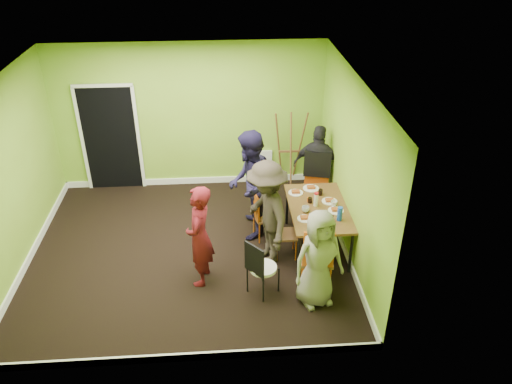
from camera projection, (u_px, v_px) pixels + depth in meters
ground at (190, 251)px, 8.05m from camera, size 5.00×5.00×0.00m
room_walls at (184, 197)px, 7.58m from camera, size 5.04×4.54×2.82m
dining_table at (318, 210)px, 7.81m from camera, size 0.90×1.50×0.75m
chair_left_far at (261, 213)px, 8.13m from camera, size 0.43×0.43×0.85m
chair_left_near at (281, 230)px, 7.71m from camera, size 0.36×0.35×0.85m
chair_back_end at (317, 171)px, 8.70m from camera, size 0.57×0.64×1.14m
chair_front_end at (318, 256)px, 6.94m from camera, size 0.51×0.51×1.09m
chair_bentwood at (260, 266)px, 6.92m from camera, size 0.49×0.49×0.90m
easel at (290, 150)px, 9.51m from camera, size 0.63×0.59×1.56m
plate_near_left at (296, 193)px, 8.15m from camera, size 0.24×0.24×0.01m
plate_near_right at (305, 219)px, 7.48m from camera, size 0.23×0.23×0.01m
plate_far_back at (311, 188)px, 8.27m from camera, size 0.26×0.26×0.01m
plate_far_front at (322, 224)px, 7.36m from camera, size 0.26×0.26×0.01m
plate_wall_back at (330, 201)px, 7.92m from camera, size 0.25×0.25×0.01m
plate_wall_front at (336, 211)px, 7.68m from camera, size 0.24×0.24×0.01m
thermos at (316, 200)px, 7.76m from camera, size 0.07×0.07×0.21m
blue_bottle at (340, 214)px, 7.41m from camera, size 0.08×0.08×0.22m
orange_bottle at (308, 199)px, 7.90m from camera, size 0.04×0.04×0.08m
glass_mid at (310, 200)px, 7.87m from camera, size 0.07×0.07×0.09m
glass_back at (320, 192)px, 8.08m from camera, size 0.07×0.07×0.10m
glass_front at (331, 219)px, 7.40m from camera, size 0.06×0.06×0.10m
cup_a at (305, 209)px, 7.64m from camera, size 0.12×0.12×0.09m
cup_b at (334, 204)px, 7.78m from camera, size 0.10×0.10×0.10m
person_standing at (200, 236)px, 7.04m from camera, size 0.46×0.63×1.57m
person_left_far at (250, 185)px, 8.03m from camera, size 0.79×0.96×1.84m
person_left_near at (267, 213)px, 7.44m from camera, size 0.92×1.23×1.70m
person_back_end at (318, 167)px, 8.88m from camera, size 0.99×0.71×1.56m
person_front_end at (318, 259)px, 6.68m from camera, size 0.82×0.65×1.47m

